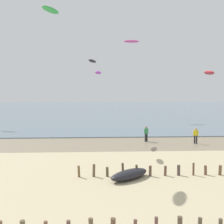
# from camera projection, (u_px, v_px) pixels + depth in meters

# --- Properties ---
(wet_sand_strip) EXTENTS (120.00, 7.37, 0.01)m
(wet_sand_strip) POSITION_uv_depth(u_px,v_px,m) (87.00, 144.00, 31.81)
(wet_sand_strip) COLOR gray
(wet_sand_strip) RESTS_ON ground
(sea) EXTENTS (160.00, 70.00, 0.10)m
(sea) POSITION_uv_depth(u_px,v_px,m) (93.00, 111.00, 70.27)
(sea) COLOR slate
(sea) RESTS_ON ground
(groyne_mid) EXTENTS (13.04, 0.35, 0.96)m
(groyne_mid) POSITION_uv_depth(u_px,v_px,m) (178.00, 170.00, 20.90)
(groyne_mid) COLOR brown
(groyne_mid) RESTS_ON ground
(person_nearest_camera) EXTENTS (0.46, 0.40, 1.71)m
(person_nearest_camera) POSITION_uv_depth(u_px,v_px,m) (196.00, 135.00, 32.02)
(person_nearest_camera) COLOR #232328
(person_nearest_camera) RESTS_ON ground
(person_mid_beach) EXTENTS (0.49, 0.38, 1.71)m
(person_mid_beach) POSITION_uv_depth(u_px,v_px,m) (146.00, 133.00, 33.20)
(person_mid_beach) COLOR #232328
(person_mid_beach) RESTS_ON ground
(grounded_kite) EXTENTS (3.19, 2.87, 0.63)m
(grounded_kite) POSITION_uv_depth(u_px,v_px,m) (129.00, 174.00, 20.09)
(grounded_kite) COLOR black
(grounded_kite) RESTS_ON ground
(kite_aloft_1) EXTENTS (2.84, 1.04, 0.52)m
(kite_aloft_1) POSITION_uv_depth(u_px,v_px,m) (131.00, 41.00, 53.06)
(kite_aloft_1) COLOR #E54C99
(kite_aloft_2) EXTENTS (1.28, 2.22, 0.53)m
(kite_aloft_2) POSITION_uv_depth(u_px,v_px,m) (92.00, 61.00, 33.78)
(kite_aloft_2) COLOR black
(kite_aloft_3) EXTENTS (1.39, 3.50, 0.96)m
(kite_aloft_3) POSITION_uv_depth(u_px,v_px,m) (209.00, 73.00, 49.66)
(kite_aloft_3) COLOR red
(kite_aloft_6) EXTENTS (0.76, 1.85, 0.36)m
(kite_aloft_6) POSITION_uv_depth(u_px,v_px,m) (98.00, 73.00, 28.40)
(kite_aloft_6) COLOR purple
(kite_aloft_7) EXTENTS (1.49, 2.40, 0.42)m
(kite_aloft_7) POSITION_uv_depth(u_px,v_px,m) (50.00, 10.00, 22.76)
(kite_aloft_7) COLOR green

